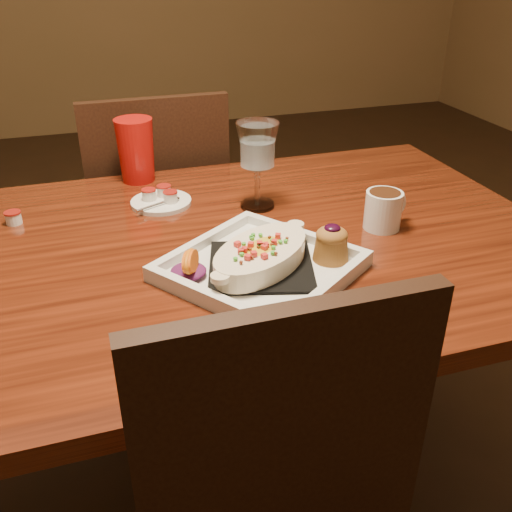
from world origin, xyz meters
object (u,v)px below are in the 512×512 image
object	(u,v)px
table	(201,287)
coffee_mug	(384,208)
chair_far	(159,225)
plate	(266,259)
saucer	(161,200)
red_tumbler	(136,150)
goblet	(257,150)

from	to	relation	value
table	coffee_mug	distance (m)	0.42
table	chair_far	size ratio (longest dim) A/B	1.61
plate	saucer	size ratio (longest dim) A/B	3.00
red_tumbler	coffee_mug	bearing A→B (deg)	-43.48
chair_far	coffee_mug	world-z (taller)	chair_far
coffee_mug	red_tumbler	world-z (taller)	red_tumbler
plate	saucer	distance (m)	0.39
plate	table	bearing A→B (deg)	88.81
coffee_mug	red_tumbler	size ratio (longest dim) A/B	0.68
goblet	red_tumbler	bearing A→B (deg)	133.62
plate	coffee_mug	xyz separation A→B (m)	(0.30, 0.10, 0.02)
plate	goblet	distance (m)	0.32
chair_far	red_tumbler	size ratio (longest dim) A/B	5.87
table	saucer	size ratio (longest dim) A/B	10.70
chair_far	red_tumbler	distance (m)	0.40
goblet	red_tumbler	size ratio (longest dim) A/B	1.24
chair_far	red_tumbler	world-z (taller)	chair_far
goblet	saucer	xyz separation A→B (m)	(-0.21, 0.08, -0.13)
table	coffee_mug	size ratio (longest dim) A/B	13.96
chair_far	saucer	size ratio (longest dim) A/B	6.63
chair_far	plate	size ratio (longest dim) A/B	2.21
goblet	chair_far	bearing A→B (deg)	109.63
coffee_mug	goblet	xyz separation A→B (m)	(-0.22, 0.19, 0.09)
goblet	saucer	size ratio (longest dim) A/B	1.40
table	goblet	world-z (taller)	goblet
saucer	red_tumbler	world-z (taller)	red_tumbler
table	plate	xyz separation A→B (m)	(0.09, -0.14, 0.12)
table	goblet	xyz separation A→B (m)	(0.17, 0.15, 0.23)
chair_far	red_tumbler	bearing A→B (deg)	73.63
saucer	chair_far	bearing A→B (deg)	84.47
goblet	red_tumbler	xyz separation A→B (m)	(-0.24, 0.25, -0.06)
chair_far	saucer	world-z (taller)	chair_far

